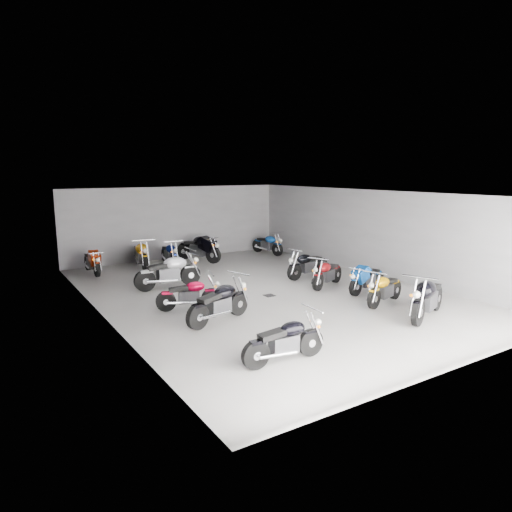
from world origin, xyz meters
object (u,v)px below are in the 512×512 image
at_px(drain_grate, 269,295).
at_px(motorcycle_right_e, 308,265).
at_px(motorcycle_back_a, 92,261).
at_px(motorcycle_back_d, 199,248).
at_px(motorcycle_left_d, 190,294).
at_px(motorcycle_back_f, 268,244).
at_px(motorcycle_left_c, 220,303).
at_px(motorcycle_back_b, 141,254).
at_px(motorcycle_left_a, 285,340).
at_px(motorcycle_right_b, 385,289).
at_px(motorcycle_right_c, 367,278).
at_px(motorcycle_right_d, 327,273).
at_px(motorcycle_back_c, 169,254).
at_px(motorcycle_left_f, 169,272).
at_px(motorcycle_right_a, 427,298).

xyz_separation_m(drain_grate, motorcycle_right_e, (2.57, 1.30, 0.49)).
distance_m(motorcycle_back_a, motorcycle_back_d, 4.50).
relative_size(motorcycle_left_d, motorcycle_back_d, 0.81).
bearing_deg(motorcycle_back_f, motorcycle_left_c, 41.04).
bearing_deg(motorcycle_back_b, motorcycle_left_a, 96.31).
relative_size(motorcycle_left_c, motorcycle_right_e, 1.02).
height_order(drain_grate, motorcycle_back_b, motorcycle_back_b).
bearing_deg(motorcycle_right_b, motorcycle_back_f, -26.70).
relative_size(drain_grate, motorcycle_right_c, 0.17).
bearing_deg(motorcycle_back_f, motorcycle_right_d, 66.64).
distance_m(motorcycle_right_c, motorcycle_right_d, 1.38).
distance_m(motorcycle_left_d, motorcycle_right_c, 5.80).
height_order(motorcycle_left_c, motorcycle_left_d, motorcycle_left_c).
distance_m(motorcycle_left_a, motorcycle_back_b, 10.65).
bearing_deg(motorcycle_left_d, motorcycle_left_a, 17.98).
relative_size(motorcycle_left_a, motorcycle_right_b, 1.02).
xyz_separation_m(motorcycle_right_d, motorcycle_back_c, (-3.18, 6.30, 0.01)).
xyz_separation_m(motorcycle_left_a, motorcycle_back_f, (6.57, 10.50, 0.02)).
xyz_separation_m(drain_grate, motorcycle_right_d, (2.30, -0.09, 0.47)).
relative_size(motorcycle_left_f, motorcycle_right_b, 1.21).
bearing_deg(motorcycle_left_d, motorcycle_right_c, 92.37).
xyz_separation_m(motorcycle_right_a, motorcycle_back_a, (-6.34, 10.35, -0.08)).
bearing_deg(motorcycle_left_d, motorcycle_left_f, -173.01).
distance_m(motorcycle_left_f, motorcycle_back_f, 7.24).
relative_size(motorcycle_left_a, motorcycle_back_a, 0.97).
xyz_separation_m(motorcycle_left_d, motorcycle_back_c, (1.85, 6.19, 0.04)).
bearing_deg(motorcycle_right_d, motorcycle_left_c, 82.65).
relative_size(motorcycle_right_c, motorcycle_back_c, 0.95).
xyz_separation_m(motorcycle_right_a, motorcycle_back_b, (-4.41, 10.35, -0.01)).
relative_size(motorcycle_left_a, motorcycle_left_c, 0.93).
height_order(motorcycle_left_d, motorcycle_left_f, motorcycle_left_f).
xyz_separation_m(motorcycle_right_b, motorcycle_right_e, (0.19, 3.88, 0.02)).
xyz_separation_m(motorcycle_right_d, motorcycle_back_d, (-1.80, 6.32, 0.10)).
distance_m(motorcycle_left_f, motorcycle_back_d, 4.60).
bearing_deg(motorcycle_left_f, motorcycle_right_a, 34.88).
bearing_deg(motorcycle_back_f, motorcycle_left_a, 49.96).
xyz_separation_m(motorcycle_left_c, motorcycle_left_f, (0.19, 4.01, 0.04)).
xyz_separation_m(drain_grate, motorcycle_left_c, (-2.52, -1.41, 0.51)).
distance_m(motorcycle_left_d, motorcycle_right_e, 5.45).
relative_size(motorcycle_right_b, motorcycle_back_c, 0.95).
height_order(motorcycle_left_f, motorcycle_back_c, motorcycle_left_f).
height_order(motorcycle_right_a, motorcycle_back_d, motorcycle_back_d).
height_order(motorcycle_right_c, motorcycle_back_c, motorcycle_back_c).
xyz_separation_m(motorcycle_right_b, motorcycle_back_d, (-1.88, 8.81, 0.10)).
xyz_separation_m(motorcycle_left_d, motorcycle_right_c, (5.64, -1.35, 0.02)).
bearing_deg(motorcycle_back_a, motorcycle_right_e, 142.27).
relative_size(motorcycle_right_c, motorcycle_right_e, 0.94).
height_order(motorcycle_right_d, motorcycle_back_b, motorcycle_back_b).
bearing_deg(drain_grate, motorcycle_right_b, -47.37).
bearing_deg(motorcycle_right_a, motorcycle_back_c, -4.29).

